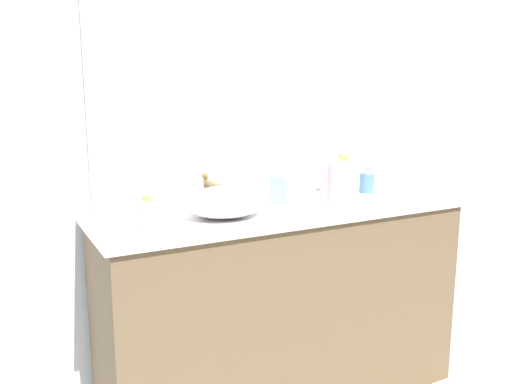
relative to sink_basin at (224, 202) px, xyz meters
The scene contains 11 objects.
bathroom_wall_rear 0.54m from the sink_basin, 57.40° to the left, with size 6.00×0.06×2.60m, color silver.
vanity_counter 0.60m from the sink_basin, ahead, with size 1.64×0.52×0.90m.
wall_mirror_panel 0.62m from the sink_basin, 45.06° to the left, with size 1.52×0.01×1.00m, color #B2BCC6.
sink_basin is the anchor object (origin of this frame).
faucet 0.16m from the sink_basin, 90.00° to the left, with size 0.03×0.15×0.15m.
soap_dispenser 0.84m from the sink_basin, ahead, with size 0.07×0.07×0.15m.
lotion_bottle 0.68m from the sink_basin, 10.41° to the left, with size 0.07×0.07×0.20m.
perfume_bottle 0.32m from the sink_basin, behind, with size 0.05×0.05×0.12m.
spray_can 0.53m from the sink_basin, ahead, with size 0.06×0.06×0.20m.
tissue_box 0.40m from the sink_basin, 18.82° to the left, with size 0.15×0.15×0.16m.
candle_jar 1.03m from the sink_basin, ahead, with size 0.06×0.06×0.04m, color silver.
Camera 1 is at (-1.04, -1.41, 1.37)m, focal length 36.02 mm.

